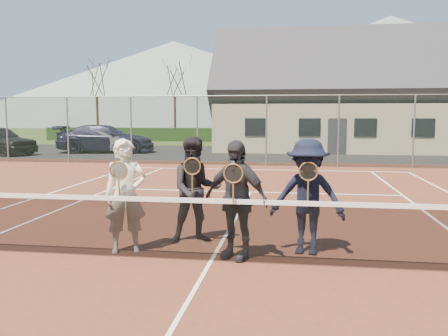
# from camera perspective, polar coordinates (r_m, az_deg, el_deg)

# --- Properties ---
(ground) EXTENTS (220.00, 220.00, 0.00)m
(ground) POSITION_cam_1_polar(r_m,az_deg,el_deg) (26.87, 5.92, 1.71)
(ground) COLOR #324619
(ground) RESTS_ON ground
(court_surface) EXTENTS (30.00, 30.00, 0.02)m
(court_surface) POSITION_cam_1_polar(r_m,az_deg,el_deg) (7.20, -1.54, -11.21)
(court_surface) COLOR #562819
(court_surface) RESTS_ON ground
(tarmac_carpark) EXTENTS (40.00, 12.00, 0.01)m
(tarmac_carpark) POSITION_cam_1_polar(r_m,az_deg,el_deg) (27.34, -2.49, 1.83)
(tarmac_carpark) COLOR black
(tarmac_carpark) RESTS_ON ground
(hedge_row) EXTENTS (40.00, 1.20, 1.10)m
(hedge_row) POSITION_cam_1_polar(r_m,az_deg,el_deg) (38.81, 6.74, 3.95)
(hedge_row) COLOR #1A3210
(hedge_row) RESTS_ON ground
(hill_west) EXTENTS (110.00, 110.00, 18.00)m
(hill_west) POSITION_cam_1_polar(r_m,az_deg,el_deg) (105.29, -6.02, 10.09)
(hill_west) COLOR slate
(hill_west) RESTS_ON ground
(hill_centre) EXTENTS (120.00, 120.00, 22.00)m
(hill_centre) POSITION_cam_1_polar(r_m,az_deg,el_deg) (103.85, 19.26, 10.93)
(hill_centre) COLOR #57685E
(hill_centre) RESTS_ON ground
(car_b) EXTENTS (4.10, 1.73, 1.32)m
(car_b) POSITION_cam_1_polar(r_m,az_deg,el_deg) (28.19, -14.22, 3.11)
(car_b) COLOR gray
(car_b) RESTS_ON ground
(car_c) EXTENTS (5.82, 3.03, 1.61)m
(car_c) POSITION_cam_1_polar(r_m,az_deg,el_deg) (28.35, -14.01, 3.43)
(car_c) COLOR #191831
(car_c) RESTS_ON ground
(court_markings) EXTENTS (11.03, 23.83, 0.01)m
(court_markings) POSITION_cam_1_polar(r_m,az_deg,el_deg) (7.19, -1.54, -11.09)
(court_markings) COLOR white
(court_markings) RESTS_ON court_surface
(tennis_net) EXTENTS (11.68, 0.08, 1.10)m
(tennis_net) POSITION_cam_1_polar(r_m,az_deg,el_deg) (7.05, -1.55, -7.11)
(tennis_net) COLOR slate
(tennis_net) RESTS_ON ground
(perimeter_fence) EXTENTS (30.07, 0.07, 3.02)m
(perimeter_fence) POSITION_cam_1_polar(r_m,az_deg,el_deg) (20.30, 5.12, 4.52)
(perimeter_fence) COLOR slate
(perimeter_fence) RESTS_ON ground
(clubhouse) EXTENTS (15.60, 8.20, 7.70)m
(clubhouse) POSITION_cam_1_polar(r_m,az_deg,el_deg) (30.93, 13.88, 9.57)
(clubhouse) COLOR beige
(clubhouse) RESTS_ON ground
(tree_a) EXTENTS (3.20, 3.20, 7.77)m
(tree_a) POSITION_cam_1_polar(r_m,az_deg,el_deg) (43.46, -15.12, 10.95)
(tree_a) COLOR #392714
(tree_a) RESTS_ON ground
(tree_b) EXTENTS (3.20, 3.20, 7.77)m
(tree_b) POSITION_cam_1_polar(r_m,az_deg,el_deg) (41.20, -5.99, 11.40)
(tree_b) COLOR #3D2816
(tree_b) RESTS_ON ground
(tree_c) EXTENTS (3.20, 3.20, 7.77)m
(tree_c) POSITION_cam_1_polar(r_m,az_deg,el_deg) (39.92, 9.81, 11.50)
(tree_c) COLOR #3D2716
(tree_c) RESTS_ON ground
(tree_d) EXTENTS (3.20, 3.20, 7.77)m
(tree_d) POSITION_cam_1_polar(r_m,az_deg,el_deg) (41.35, 24.06, 10.87)
(tree_d) COLOR #382114
(tree_d) RESTS_ON ground
(player_a) EXTENTS (0.77, 0.64, 1.80)m
(player_a) POSITION_cam_1_polar(r_m,az_deg,el_deg) (7.62, -11.77, -3.29)
(player_a) COLOR silver
(player_a) RESTS_ON court_surface
(player_b) EXTENTS (1.06, 0.94, 1.80)m
(player_b) POSITION_cam_1_polar(r_m,az_deg,el_deg) (8.08, -3.40, -2.62)
(player_b) COLOR black
(player_b) RESTS_ON court_surface
(player_c) EXTENTS (1.14, 0.81, 1.80)m
(player_c) POSITION_cam_1_polar(r_m,az_deg,el_deg) (7.13, 1.40, -3.82)
(player_c) COLOR #27282D
(player_c) RESTS_ON court_surface
(player_d) EXTENTS (1.26, 0.85, 1.80)m
(player_d) POSITION_cam_1_polar(r_m,az_deg,el_deg) (7.49, 10.00, -3.43)
(player_d) COLOR black
(player_d) RESTS_ON court_surface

